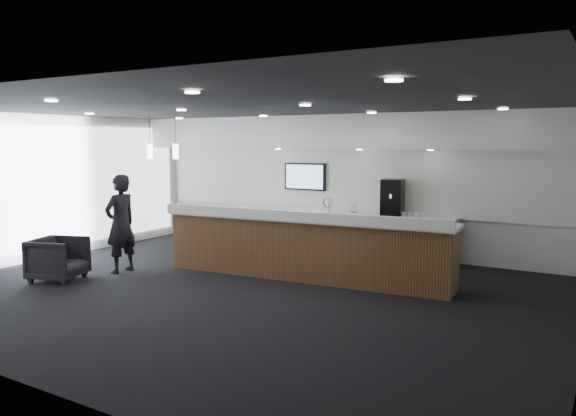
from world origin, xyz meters
The scene contains 23 objects.
ground centered at (0.00, 0.00, 0.00)m, with size 10.00×10.00×0.00m, color black.
ceiling centered at (0.00, 0.00, 3.00)m, with size 10.00×8.00×0.02m, color black.
back_wall centered at (0.00, 4.00, 1.50)m, with size 10.00×0.02×3.00m, color silver.
left_wall centered at (-5.00, 0.00, 1.50)m, with size 0.02×8.00×3.00m, color silver.
soffit_bulkhead centered at (0.00, 3.55, 2.65)m, with size 10.00×0.90×0.70m, color white.
alcove_panel centered at (0.00, 3.97, 1.60)m, with size 9.80×0.06×1.40m, color white.
window_blinds_wall centered at (-4.96, 0.00, 1.50)m, with size 0.04×7.36×2.55m, color white.
back_credenza centered at (0.00, 3.64, 0.48)m, with size 5.06×0.66×0.95m.
wall_tv centered at (-1.00, 3.91, 1.65)m, with size 1.05×0.08×0.62m.
pendant_left centered at (-2.40, 0.80, 2.25)m, with size 0.12×0.12×0.30m, color #FFEBC6.
pendant_right centered at (-3.10, 0.80, 2.25)m, with size 0.12×0.12×0.30m, color #FFEBC6.
ceiling_can_lights centered at (0.00, 0.00, 2.97)m, with size 7.00×5.00×0.02m, color silver, non-canonical shape.
service_counter centered at (0.44, 1.34, 0.57)m, with size 5.41×1.33×1.49m.
coffee_machine centered at (1.22, 3.62, 1.32)m, with size 0.49×0.58×0.73m.
info_sign_left centered at (0.39, 3.56, 1.05)m, with size 0.14×0.02×0.19m, color silver.
info_sign_right centered at (1.22, 3.56, 1.07)m, with size 0.18×0.02×0.24m, color silver.
armchair centered at (-3.22, -1.03, 0.38)m, with size 0.82×0.84×0.77m, color black.
lounge_guest centered at (-2.75, -0.01, 0.92)m, with size 0.67×0.44×1.84m, color black.
cup_0 centered at (1.89, 3.55, 0.99)m, with size 0.09×0.09×0.08m, color white.
cup_1 centered at (1.75, 3.55, 0.99)m, with size 0.09×0.09×0.08m, color white.
cup_2 centered at (1.61, 3.55, 0.99)m, with size 0.09×0.09×0.08m, color white.
cup_3 centered at (1.47, 3.55, 0.99)m, with size 0.09×0.09×0.08m, color white.
cup_4 centered at (1.33, 3.55, 0.99)m, with size 0.09×0.09×0.08m, color white.
Camera 1 is at (5.29, -7.26, 2.43)m, focal length 35.00 mm.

